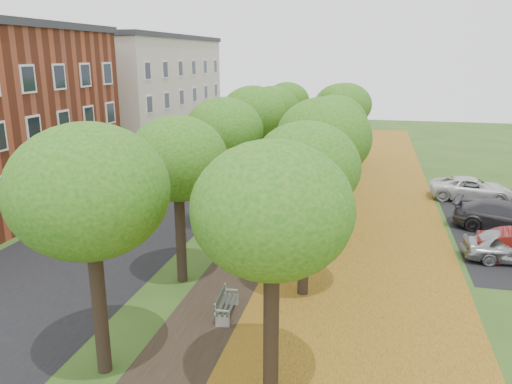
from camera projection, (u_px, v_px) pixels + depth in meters
The scene contains 10 objects.
ground at pixel (178, 381), 13.69m from camera, with size 120.00×120.00×0.00m, color #2D4C19.
street_asphalt at pixel (154, 207), 29.42m from camera, with size 8.00×70.00×0.01m, color black.
footpath at pixel (279, 216), 27.77m from camera, with size 3.20×70.00×0.01m, color black.
leaf_verge at pixel (371, 222), 26.67m from camera, with size 7.50×70.00×0.01m, color #AA711F.
tree_row_west at pixel (240, 126), 26.95m from camera, with size 4.10×34.10×6.69m.
tree_row_east at pixel (329, 129), 25.89m from camera, with size 4.10×34.10×6.69m.
building_cream at pixel (138, 93), 47.03m from camera, with size 10.30×20.30×10.40m.
bench at pixel (226, 304), 17.05m from camera, with size 0.61×1.71×0.79m.
car_grey at pixel (508, 217), 25.09m from camera, with size 2.11×5.20×1.51m, color #323237.
car_white at pixel (472, 189), 30.72m from camera, with size 2.28×4.94×1.37m, color silver.
Camera 1 is at (4.79, -11.02, 8.65)m, focal length 35.00 mm.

